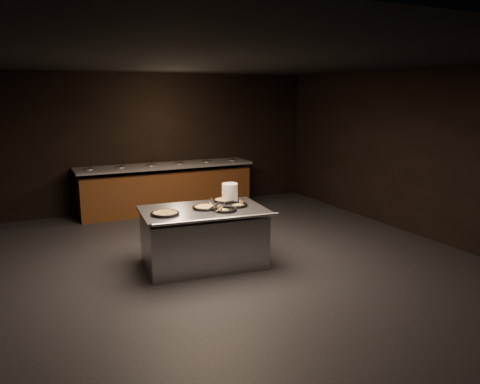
{
  "coord_description": "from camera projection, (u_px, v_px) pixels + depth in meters",
  "views": [
    {
      "loc": [
        -2.8,
        -5.9,
        2.45
      ],
      "look_at": [
        0.17,
        0.3,
        1.01
      ],
      "focal_mm": 35.0,
      "sensor_mm": 36.0,
      "label": 1
    }
  ],
  "objects": [
    {
      "name": "room",
      "position": [
        238.0,
        167.0,
        6.6
      ],
      "size": [
        7.02,
        8.02,
        2.92
      ],
      "color": "black",
      "rests_on": "ground"
    },
    {
      "name": "salad_bar",
      "position": [
        166.0,
        191.0,
        9.95
      ],
      "size": [
        3.7,
        0.83,
        1.18
      ],
      "color": "#533013",
      "rests_on": "ground"
    },
    {
      "name": "serving_counter",
      "position": [
        203.0,
        238.0,
        6.8
      ],
      "size": [
        1.85,
        1.29,
        0.84
      ],
      "rotation": [
        0.0,
        0.0,
        -0.1
      ],
      "color": "silver",
      "rests_on": "ground"
    },
    {
      "name": "plate_stack",
      "position": [
        230.0,
        192.0,
        7.17
      ],
      "size": [
        0.24,
        0.24,
        0.27
      ],
      "primitive_type": "cylinder",
      "color": "white",
      "rests_on": "serving_counter"
    },
    {
      "name": "pan_veggie_whole",
      "position": [
        165.0,
        213.0,
        6.38
      ],
      "size": [
        0.4,
        0.4,
        0.04
      ],
      "rotation": [
        0.0,
        0.0,
        0.1
      ],
      "color": "black",
      "rests_on": "serving_counter"
    },
    {
      "name": "pan_cheese_whole",
      "position": [
        205.0,
        207.0,
        6.73
      ],
      "size": [
        0.37,
        0.37,
        0.04
      ],
      "rotation": [
        0.0,
        0.0,
        -0.33
      ],
      "color": "black",
      "rests_on": "serving_counter"
    },
    {
      "name": "pan_cheese_slices_a",
      "position": [
        224.0,
        200.0,
        7.18
      ],
      "size": [
        0.35,
        0.35,
        0.04
      ],
      "rotation": [
        0.0,
        0.0,
        0.48
      ],
      "color": "black",
      "rests_on": "serving_counter"
    },
    {
      "name": "pan_cheese_slices_b",
      "position": [
        225.0,
        209.0,
        6.6
      ],
      "size": [
        0.34,
        0.34,
        0.04
      ],
      "rotation": [
        0.0,
        0.0,
        2.09
      ],
      "color": "black",
      "rests_on": "serving_counter"
    },
    {
      "name": "pan_veggie_slices",
      "position": [
        235.0,
        205.0,
        6.89
      ],
      "size": [
        0.36,
        0.36,
        0.04
      ],
      "rotation": [
        0.0,
        0.0,
        -0.44
      ],
      "color": "black",
      "rests_on": "serving_counter"
    },
    {
      "name": "server_left",
      "position": [
        212.0,
        204.0,
        6.67
      ],
      "size": [
        0.09,
        0.31,
        0.15
      ],
      "rotation": [
        0.0,
        0.0,
        1.62
      ],
      "color": "silver",
      "rests_on": "serving_counter"
    },
    {
      "name": "server_right",
      "position": [
        217.0,
        208.0,
        6.46
      ],
      "size": [
        0.33,
        0.1,
        0.15
      ],
      "rotation": [
        0.0,
        0.0,
        -0.08
      ],
      "color": "silver",
      "rests_on": "serving_counter"
    }
  ]
}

